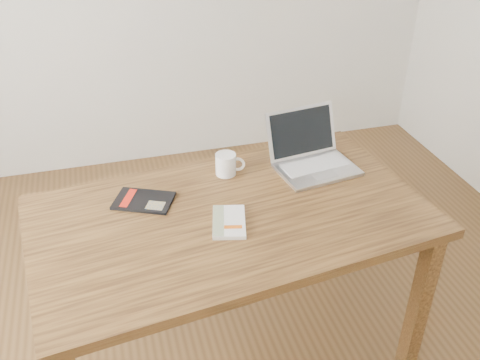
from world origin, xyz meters
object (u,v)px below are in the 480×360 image
object	(u,v)px
desk	(232,232)
white_guidebook	(229,222)
coffee_mug	(226,164)
black_guidebook	(144,201)
laptop	(311,155)

from	to	relation	value
desk	white_guidebook	world-z (taller)	white_guidebook
coffee_mug	black_guidebook	bearing A→B (deg)	-145.93
desk	black_guidebook	distance (m)	0.36
desk	coffee_mug	xyz separation A→B (m)	(0.05, 0.28, 0.14)
black_guidebook	laptop	world-z (taller)	laptop
black_guidebook	laptop	xyz separation A→B (m)	(0.72, 0.09, 0.04)
desk	black_guidebook	bearing A→B (deg)	145.17
black_guidebook	coffee_mug	bearing A→B (deg)	-47.18
desk	coffee_mug	distance (m)	0.31
black_guidebook	coffee_mug	distance (m)	0.38
laptop	coffee_mug	size ratio (longest dim) A/B	2.97
laptop	coffee_mug	world-z (taller)	laptop
desk	black_guidebook	size ratio (longest dim) A/B	6.01
black_guidebook	laptop	bearing A→B (deg)	-58.18
desk	laptop	size ratio (longest dim) A/B	4.32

